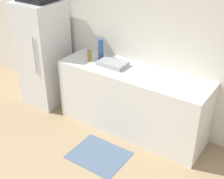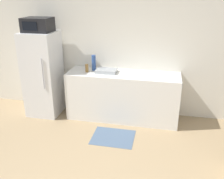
# 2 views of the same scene
# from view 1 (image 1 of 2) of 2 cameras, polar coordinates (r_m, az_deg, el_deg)

# --- Properties ---
(wall_back) EXTENTS (8.00, 0.06, 2.60)m
(wall_back) POSITION_cam_1_polar(r_m,az_deg,el_deg) (4.26, 4.76, 10.32)
(wall_back) COLOR silver
(wall_back) RESTS_ON ground_plane
(refrigerator) EXTENTS (0.61, 0.66, 1.62)m
(refrigerator) POSITION_cam_1_polar(r_m,az_deg,el_deg) (4.95, -12.39, 6.42)
(refrigerator) COLOR silver
(refrigerator) RESTS_ON ground_plane
(counter) EXTENTS (2.07, 0.63, 0.90)m
(counter) POSITION_cam_1_polar(r_m,az_deg,el_deg) (4.29, 3.68, -2.10)
(counter) COLOR silver
(counter) RESTS_ON ground_plane
(sink_basin) EXTENTS (0.38, 0.26, 0.06)m
(sink_basin) POSITION_cam_1_polar(r_m,az_deg,el_deg) (4.21, 0.19, 4.79)
(sink_basin) COLOR #9EA3A8
(sink_basin) RESTS_ON counter
(bottle_tall) EXTENTS (0.08, 0.08, 0.29)m
(bottle_tall) POSITION_cam_1_polar(r_m,az_deg,el_deg) (4.36, -2.06, 7.35)
(bottle_tall) COLOR #2D4C8C
(bottle_tall) RESTS_ON counter
(bottle_short) EXTENTS (0.06, 0.06, 0.15)m
(bottle_short) POSITION_cam_1_polar(r_m,az_deg,el_deg) (4.35, -4.12, 6.19)
(bottle_short) COLOR olive
(bottle_short) RESTS_ON counter
(kitchen_rug) EXTENTS (0.71, 0.58, 0.01)m
(kitchen_rug) POSITION_cam_1_polar(r_m,az_deg,el_deg) (4.07, -2.43, -11.89)
(kitchen_rug) COLOR slate
(kitchen_rug) RESTS_ON ground_plane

